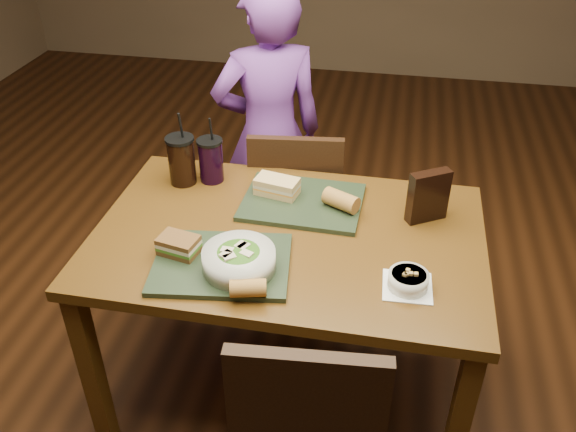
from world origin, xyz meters
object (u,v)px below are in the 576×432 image
(sandwich_near, at_px, (179,245))
(chip_bag, at_px, (428,196))
(dining_table, at_px, (288,255))
(tray_near, at_px, (222,264))
(tray_far, at_px, (302,202))
(salad_bowl, at_px, (239,259))
(cup_cola, at_px, (182,160))
(sandwich_far, at_px, (277,186))
(baguette_far, at_px, (341,200))
(soup_bowl, at_px, (408,280))
(baguette_near, at_px, (248,288))
(chair_far, at_px, (299,209))
(diner, at_px, (269,136))
(cup_berry, at_px, (211,160))

(sandwich_near, height_order, chip_bag, chip_bag)
(dining_table, height_order, tray_near, tray_near)
(tray_near, bearing_deg, tray_far, 64.82)
(salad_bowl, xyz_separation_m, cup_cola, (-0.35, 0.49, 0.04))
(sandwich_far, relative_size, baguette_far, 1.34)
(dining_table, xyz_separation_m, salad_bowl, (-0.11, -0.23, 0.15))
(baguette_far, bearing_deg, soup_bowl, -56.06)
(baguette_near, bearing_deg, soup_bowl, 17.59)
(dining_table, xyz_separation_m, baguette_near, (-0.05, -0.35, 0.13))
(sandwich_far, height_order, baguette_near, sandwich_far)
(tray_far, bearing_deg, baguette_far, -10.18)
(chair_far, bearing_deg, tray_far, -78.23)
(sandwich_near, bearing_deg, tray_far, 48.84)
(diner, height_order, tray_near, diner)
(tray_near, bearing_deg, chair_far, 81.54)
(diner, relative_size, baguette_far, 11.11)
(chip_bag, bearing_deg, tray_near, -179.40)
(tray_near, xyz_separation_m, salad_bowl, (0.06, -0.02, 0.05))
(chair_far, xyz_separation_m, salad_bowl, (-0.05, -0.77, 0.32))
(sandwich_near, distance_m, cup_berry, 0.48)
(dining_table, bearing_deg, baguette_near, -98.18)
(chair_far, relative_size, tray_near, 2.08)
(sandwich_near, distance_m, chip_bag, 0.85)
(salad_bowl, bearing_deg, tray_near, 160.73)
(baguette_near, bearing_deg, baguette_far, 67.75)
(sandwich_near, bearing_deg, diner, 86.10)
(tray_far, distance_m, baguette_far, 0.15)
(tray_far, bearing_deg, baguette_near, -97.15)
(tray_near, distance_m, cup_cola, 0.55)
(baguette_near, relative_size, chip_bag, 0.57)
(baguette_far, bearing_deg, tray_near, -131.36)
(tray_far, bearing_deg, cup_berry, 164.23)
(baguette_near, bearing_deg, chair_far, 90.49)
(chair_far, bearing_deg, soup_bowl, -58.35)
(baguette_far, relative_size, cup_cola, 0.43)
(tray_far, bearing_deg, sandwich_near, -131.16)
(chip_bag, bearing_deg, baguette_far, 151.55)
(diner, distance_m, tray_near, 1.02)
(baguette_near, xyz_separation_m, cup_cola, (-0.40, 0.60, 0.05))
(cup_berry, bearing_deg, tray_far, -15.77)
(diner, distance_m, sandwich_near, 1.01)
(cup_cola, relative_size, cup_berry, 1.10)
(diner, height_order, salad_bowl, diner)
(sandwich_far, bearing_deg, tray_near, -101.77)
(tray_far, xyz_separation_m, chip_bag, (0.43, -0.01, 0.08))
(sandwich_far, relative_size, cup_cola, 0.58)
(dining_table, distance_m, cup_berry, 0.49)
(dining_table, relative_size, salad_bowl, 5.83)
(baguette_near, bearing_deg, tray_near, 131.59)
(tray_near, height_order, sandwich_near, sandwich_near)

